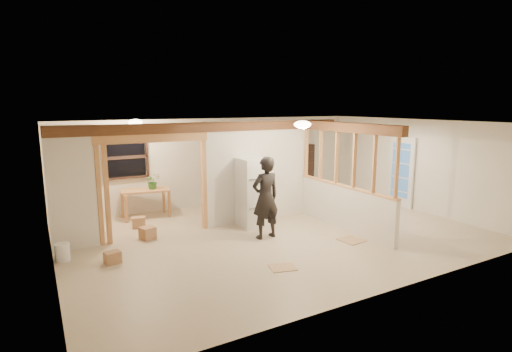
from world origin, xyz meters
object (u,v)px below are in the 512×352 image
refrigerator (253,192)px  shop_vac (88,224)px  work_table (146,203)px  bookshelf (302,170)px  woman (266,198)px

refrigerator → shop_vac: bearing=165.7°
work_table → shop_vac: (-1.52, -1.06, -0.04)m
shop_vac → bookshelf: 6.76m
work_table → shop_vac: work_table is taller
woman → shop_vac: bearing=-31.7°
refrigerator → woman: size_ratio=0.91×
woman → bookshelf: woman is taller
shop_vac → refrigerator: bearing=-14.3°
refrigerator → work_table: refrigerator is taller
woman → work_table: (-1.88, 2.88, -0.53)m
work_table → shop_vac: bearing=-135.0°
work_table → bookshelf: size_ratio=0.73×
shop_vac → bookshelf: bearing=11.2°
woman → bookshelf: size_ratio=1.11×
refrigerator → shop_vac: refrigerator is taller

